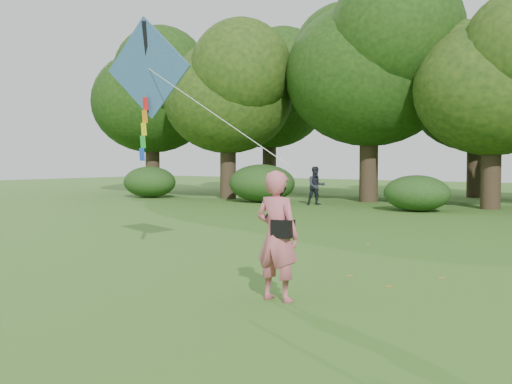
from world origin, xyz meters
The scene contains 6 objects.
ground centered at (0.00, 0.00, 0.00)m, with size 100.00×100.00×0.00m, color #265114.
man_kite_flyer centered at (0.50, 0.79, 0.95)m, with size 0.69×0.46×1.90m, color #C05A68.
bystander_left centered at (-8.95, 17.73, 0.86)m, with size 0.84×0.65×1.72m, color #21232D.
crossbody_bag centered at (0.62, 0.76, 1.08)m, with size 0.43×0.20×0.73m.
flying_kite centered at (-3.79, 2.42, 3.85)m, with size 5.57×1.94×2.96m.
shrub_band centered at (-0.72, 17.60, 0.86)m, with size 39.15×3.22×1.88m.
Camera 1 is at (5.73, -6.87, 2.08)m, focal length 45.00 mm.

